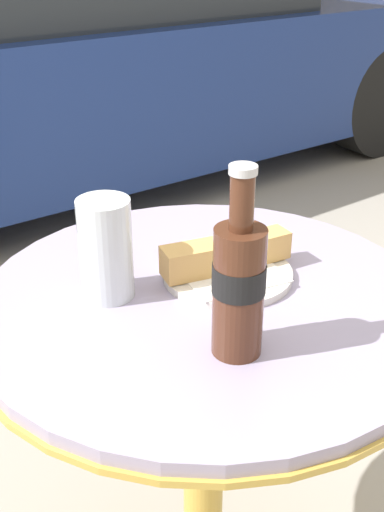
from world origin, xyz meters
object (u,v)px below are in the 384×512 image
object	(u,v)px
bistro_table	(204,394)
lunch_plate_near	(226,265)
parked_car	(93,50)
cola_bottle_left	(239,284)
drinking_glass	(106,253)

from	to	relation	value
bistro_table	lunch_plate_near	xyz separation A→B (m)	(0.06, 0.02, 0.22)
bistro_table	parked_car	distance (m)	2.88
bistro_table	cola_bottle_left	size ratio (longest dim) A/B	3.05
cola_bottle_left	parked_car	distance (m)	3.03
cola_bottle_left	lunch_plate_near	distance (m)	0.21
bistro_table	cola_bottle_left	xyz separation A→B (m)	(-0.05, -0.14, 0.30)
lunch_plate_near	parked_car	bearing A→B (deg)	66.15
lunch_plate_near	parked_car	world-z (taller)	parked_car
bistro_table	cola_bottle_left	distance (m)	0.33
lunch_plate_near	parked_car	distance (m)	2.83
bistro_table	drinking_glass	bearing A→B (deg)	144.75
bistro_table	drinking_glass	world-z (taller)	drinking_glass
cola_bottle_left	drinking_glass	bearing A→B (deg)	106.20
bistro_table	drinking_glass	xyz separation A→B (m)	(-0.12, 0.08, 0.27)
lunch_plate_near	drinking_glass	bearing A→B (deg)	161.52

